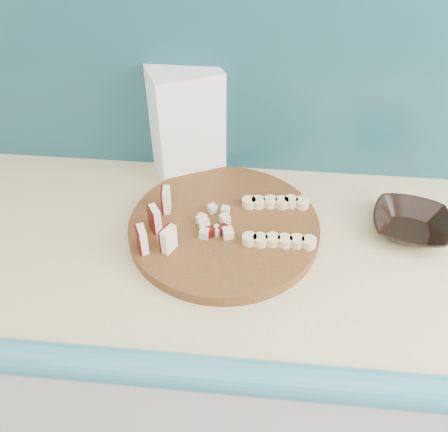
% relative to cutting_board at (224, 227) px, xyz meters
% --- Properties ---
extents(kitchen_counter, '(2.20, 0.63, 0.91)m').
position_rel_cutting_board_xyz_m(kitchen_counter, '(-0.06, -0.04, -0.47)').
color(kitchen_counter, silver).
rests_on(kitchen_counter, ground).
extents(backsplash, '(2.20, 0.02, 0.50)m').
position_rel_cutting_board_xyz_m(backsplash, '(-0.06, 0.25, 0.24)').
color(backsplash, teal).
rests_on(backsplash, kitchen_counter).
extents(cutting_board, '(0.43, 0.43, 0.03)m').
position_rel_cutting_board_xyz_m(cutting_board, '(0.00, 0.00, 0.00)').
color(cutting_board, '#4E2610').
rests_on(cutting_board, kitchen_counter).
extents(apple_wedges, '(0.07, 0.16, 0.06)m').
position_rel_cutting_board_xyz_m(apple_wedges, '(-0.13, -0.05, 0.04)').
color(apple_wedges, '#FBEBC9').
rests_on(apple_wedges, cutting_board).
extents(apple_chunks, '(0.06, 0.07, 0.02)m').
position_rel_cutting_board_xyz_m(apple_chunks, '(-0.03, -0.00, 0.02)').
color(apple_chunks, '#F0E4C0').
rests_on(apple_chunks, cutting_board).
extents(banana_slices, '(0.16, 0.16, 0.02)m').
position_rel_cutting_board_xyz_m(banana_slices, '(0.11, 0.01, 0.02)').
color(banana_slices, beige).
rests_on(banana_slices, cutting_board).
extents(brown_bowl, '(0.19, 0.19, 0.04)m').
position_rel_cutting_board_xyz_m(brown_bowl, '(0.39, 0.04, 0.01)').
color(brown_bowl, black).
rests_on(brown_bowl, kitchen_counter).
extents(flour_bag, '(0.19, 0.17, 0.26)m').
position_rel_cutting_board_xyz_m(flour_bag, '(-0.11, 0.22, 0.12)').
color(flour_bag, white).
rests_on(flour_bag, kitchen_counter).
extents(banana_peel, '(0.26, 0.22, 0.01)m').
position_rel_cutting_board_xyz_m(banana_peel, '(0.03, 0.07, -0.01)').
color(banana_peel, gold).
rests_on(banana_peel, kitchen_counter).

